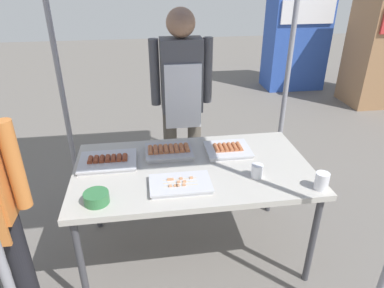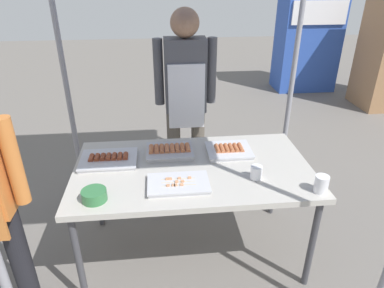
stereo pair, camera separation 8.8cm
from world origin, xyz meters
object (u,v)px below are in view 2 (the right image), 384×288
object	(u,v)px
tray_meat_skewers	(178,184)
drink_cup_near_edge	(256,172)
tray_grilled_sausages	(229,150)
stall_table	(193,174)
drink_cup_by_wok	(321,184)
tray_pork_links	(109,160)
vendor_woman	(185,92)
tray_spring_rolls	(170,151)
condiment_bowl	(94,195)
neighbor_stall_right	(307,41)

from	to	relation	value
tray_meat_skewers	drink_cup_near_edge	xyz separation A→B (m)	(0.50, 0.04, 0.03)
tray_grilled_sausages	tray_meat_skewers	world-z (taller)	tray_grilled_sausages
stall_table	tray_grilled_sausages	bearing A→B (deg)	31.59
drink_cup_by_wok	stall_table	bearing A→B (deg)	153.43
stall_table	tray_pork_links	bearing A→B (deg)	167.58
vendor_woman	tray_grilled_sausages	bearing A→B (deg)	112.79
tray_grilled_sausages	vendor_woman	world-z (taller)	vendor_woman
tray_spring_rolls	vendor_woman	size ratio (longest dim) A/B	0.20
tray_pork_links	drink_cup_near_edge	size ratio (longest dim) A/B	4.34
drink_cup_near_edge	tray_meat_skewers	bearing A→B (deg)	-175.41
vendor_woman	drink_cup_near_edge	bearing A→B (deg)	110.52
tray_meat_skewers	tray_spring_rolls	bearing A→B (deg)	94.54
tray_meat_skewers	vendor_woman	distance (m)	1.06
condiment_bowl	vendor_woman	xyz separation A→B (m)	(0.63, 1.11, 0.23)
drink_cup_by_wok	vendor_woman	bearing A→B (deg)	121.43
condiment_bowl	drink_cup_by_wok	world-z (taller)	drink_cup_by_wok
condiment_bowl	neighbor_stall_right	distance (m)	5.09
drink_cup_near_edge	tray_spring_rolls	bearing A→B (deg)	143.83
tray_grilled_sausages	neighbor_stall_right	xyz separation A→B (m)	(2.09, 3.64, 0.06)
tray_spring_rolls	stall_table	bearing A→B (deg)	-55.01
stall_table	tray_meat_skewers	xyz separation A→B (m)	(-0.11, -0.22, 0.07)
condiment_bowl	vendor_woman	size ratio (longest dim) A/B	0.09
condiment_bowl	vendor_woman	distance (m)	1.30
stall_table	tray_spring_rolls	size ratio (longest dim) A/B	4.78
stall_table	tray_meat_skewers	world-z (taller)	tray_meat_skewers
drink_cup_near_edge	neighbor_stall_right	world-z (taller)	neighbor_stall_right
tray_meat_skewers	drink_cup_by_wok	xyz separation A→B (m)	(0.85, -0.15, 0.04)
tray_spring_rolls	neighbor_stall_right	bearing A→B (deg)	55.07
stall_table	drink_cup_near_edge	world-z (taller)	drink_cup_near_edge
condiment_bowl	neighbor_stall_right	world-z (taller)	neighbor_stall_right
tray_spring_rolls	condiment_bowl	bearing A→B (deg)	-131.37
tray_grilled_sausages	drink_cup_by_wok	xyz separation A→B (m)	(0.45, -0.54, 0.03)
tray_meat_skewers	condiment_bowl	bearing A→B (deg)	-169.58
stall_table	drink_cup_by_wok	world-z (taller)	drink_cup_by_wok
neighbor_stall_right	tray_pork_links	bearing A→B (deg)	-128.59
tray_meat_skewers	tray_pork_links	size ratio (longest dim) A/B	0.98
tray_grilled_sausages	condiment_bowl	size ratio (longest dim) A/B	2.20
stall_table	tray_grilled_sausages	size ratio (longest dim) A/B	4.99
condiment_bowl	neighbor_stall_right	xyz separation A→B (m)	(2.98, 4.13, 0.05)
stall_table	drink_cup_near_edge	bearing A→B (deg)	-25.05
stall_table	vendor_woman	bearing A→B (deg)	88.48
tray_meat_skewers	tray_spring_rolls	size ratio (longest dim) A/B	1.13
tray_pork_links	tray_spring_rolls	xyz separation A→B (m)	(0.43, 0.08, 0.00)
tray_pork_links	tray_meat_skewers	bearing A→B (deg)	-37.05
stall_table	vendor_woman	size ratio (longest dim) A/B	0.95
condiment_bowl	neighbor_stall_right	size ratio (longest dim) A/B	0.09
neighbor_stall_right	drink_cup_by_wok	bearing A→B (deg)	-111.40
tray_grilled_sausages	neighbor_stall_right	bearing A→B (deg)	60.16
stall_table	vendor_woman	xyz separation A→B (m)	(0.02, 0.80, 0.31)
stall_table	drink_cup_near_edge	distance (m)	0.44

